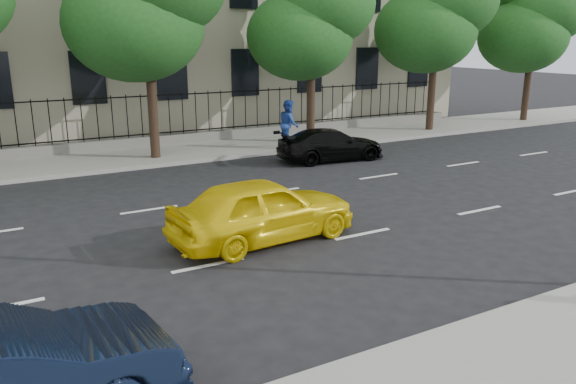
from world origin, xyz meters
name	(u,v)px	position (x,y,z in m)	size (l,w,h in m)	color
ground	(435,270)	(0.00, 0.00, 0.00)	(120.00, 120.00, 0.00)	black
far_sidewalk	(198,151)	(0.00, 14.00, 0.07)	(60.00, 4.00, 0.15)	gray
lane_markings	(314,210)	(0.00, 4.75, 0.01)	(49.60, 4.62, 0.01)	silver
iron_fence	(184,131)	(0.00, 15.70, 0.65)	(30.00, 0.50, 2.20)	slate
tree_d	(311,7)	(5.04, 13.36, 5.84)	(5.34, 4.94, 8.84)	#382619
tree_e	(436,3)	(12.04, 13.36, 6.20)	(5.71, 5.31, 9.46)	#382619
tree_f	(533,13)	(19.04, 13.36, 5.88)	(5.52, 5.12, 9.01)	#382619
yellow_taxi	(263,209)	(-2.30, 3.31, 0.76)	(1.80, 4.47, 1.52)	yellow
black_sedan	(331,145)	(4.00, 10.03, 0.62)	(1.73, 4.25, 1.23)	black
pedestrian_far	(289,124)	(3.45, 12.40, 1.15)	(0.97, 0.76, 2.00)	#21419B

